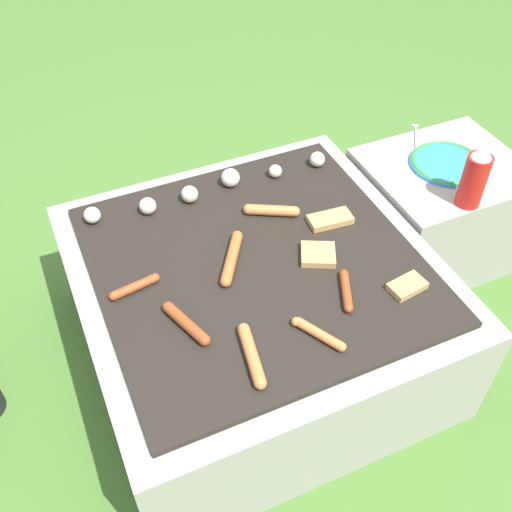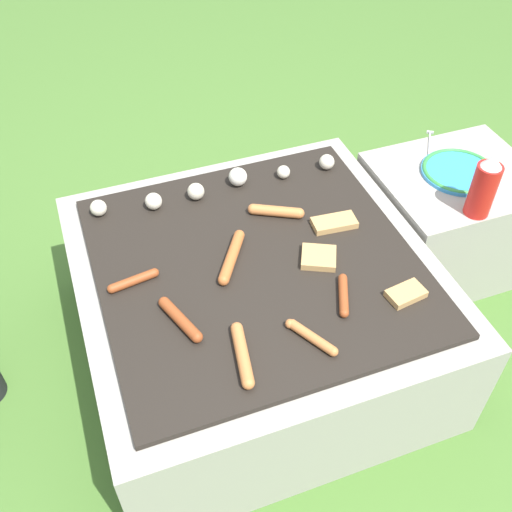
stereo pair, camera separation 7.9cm
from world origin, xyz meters
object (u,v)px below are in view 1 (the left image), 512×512
Objects in this scene: condiment_bottle at (475,177)px; fork_utensil at (416,140)px; sausage_front_center at (232,258)px; plate_colorful at (447,163)px.

condiment_bottle is 1.14× the size of fork_utensil.
sausage_front_center is 0.76m from condiment_bottle.
condiment_bottle is at bearing -4.45° from sausage_front_center.
plate_colorful is at bearing 8.58° from sausage_front_center.
plate_colorful is 1.34× the size of fork_utensil.
sausage_front_center reaches higher than plate_colorful.
plate_colorful is 0.16m from fork_utensil.
condiment_bottle is 0.36m from fork_utensil.
fork_utensil is (0.05, 0.34, -0.09)m from condiment_bottle.
plate_colorful is (0.82, 0.12, -0.01)m from sausage_front_center.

